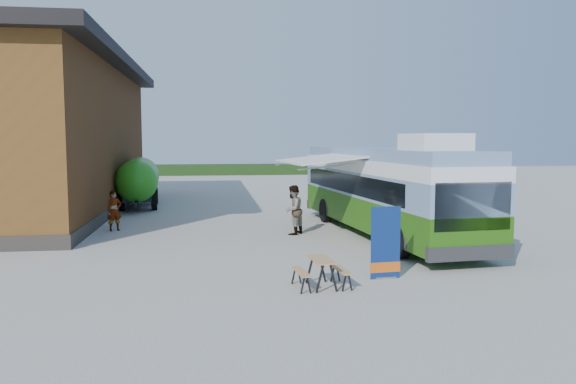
{
  "coord_description": "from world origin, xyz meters",
  "views": [
    {
      "loc": [
        -1.93,
        -18.65,
        3.58
      ],
      "look_at": [
        1.19,
        4.1,
        1.4
      ],
      "focal_mm": 35.0,
      "sensor_mm": 36.0,
      "label": 1
    }
  ],
  "objects": [
    {
      "name": "awning",
      "position": [
        2.31,
        1.82,
        2.72
      ],
      "size": [
        3.14,
        4.61,
        0.53
      ],
      "rotation": [
        0.0,
        0.0,
        0.1
      ],
      "color": "white",
      "rests_on": "ground"
    },
    {
      "name": "banner",
      "position": [
        2.46,
        -4.98,
        0.76
      ],
      "size": [
        0.81,
        0.23,
        1.87
      ],
      "rotation": [
        0.0,
        0.0,
        0.1
      ],
      "color": "navy",
      "rests_on": "ground"
    },
    {
      "name": "barn",
      "position": [
        -10.5,
        10.0,
        3.59
      ],
      "size": [
        9.6,
        21.2,
        7.5
      ],
      "color": "brown",
      "rests_on": "ground"
    },
    {
      "name": "person_b",
      "position": [
        1.09,
        1.97,
        0.93
      ],
      "size": [
        1.11,
        1.14,
        1.85
      ],
      "primitive_type": "imported",
      "rotation": [
        0.0,
        0.0,
        -2.25
      ],
      "color": "#999999",
      "rests_on": "ground"
    },
    {
      "name": "hedge",
      "position": [
        8.0,
        38.0,
        0.5
      ],
      "size": [
        40.0,
        3.0,
        1.0
      ],
      "primitive_type": "cube",
      "color": "#264419",
      "rests_on": "ground"
    },
    {
      "name": "picnic_table",
      "position": [
        0.67,
        -5.6,
        0.53
      ],
      "size": [
        1.33,
        1.2,
        0.71
      ],
      "rotation": [
        0.0,
        0.0,
        0.09
      ],
      "color": "tan",
      "rests_on": "ground"
    },
    {
      "name": "bus",
      "position": [
        4.43,
        1.4,
        1.79
      ],
      "size": [
        3.75,
        12.37,
        3.74
      ],
      "rotation": [
        0.0,
        0.0,
        0.1
      ],
      "color": "#3E7713",
      "rests_on": "ground"
    },
    {
      "name": "slurry_tanker",
      "position": [
        -5.7,
        11.37,
        1.47
      ],
      "size": [
        2.38,
        6.91,
        2.55
      ],
      "rotation": [
        0.0,
        0.0,
        0.08
      ],
      "color": "#2B901A",
      "rests_on": "ground"
    },
    {
      "name": "ground",
      "position": [
        0.0,
        0.0,
        0.0
      ],
      "size": [
        100.0,
        100.0,
        0.0
      ],
      "primitive_type": "plane",
      "color": "#BCB7AD",
      "rests_on": "ground"
    },
    {
      "name": "person_a",
      "position": [
        -5.7,
        3.76,
        0.79
      ],
      "size": [
        0.68,
        0.6,
        1.57
      ],
      "primitive_type": "imported",
      "rotation": [
        0.0,
        0.0,
        0.49
      ],
      "color": "#999999",
      "rests_on": "ground"
    }
  ]
}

